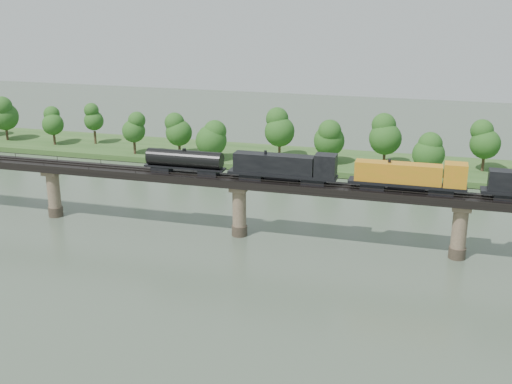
# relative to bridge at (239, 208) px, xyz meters

# --- Properties ---
(ground) EXTENTS (400.00, 400.00, 0.00)m
(ground) POSITION_rel_bridge_xyz_m (0.00, -30.00, -5.46)
(ground) COLOR #3A4939
(ground) RESTS_ON ground
(far_bank) EXTENTS (300.00, 24.00, 1.60)m
(far_bank) POSITION_rel_bridge_xyz_m (0.00, 55.00, -4.66)
(far_bank) COLOR #2D4F1F
(far_bank) RESTS_ON ground
(bridge) EXTENTS (236.00, 30.00, 11.50)m
(bridge) POSITION_rel_bridge_xyz_m (0.00, 0.00, 0.00)
(bridge) COLOR #473A2D
(bridge) RESTS_ON ground
(bridge_superstructure) EXTENTS (220.00, 4.90, 0.75)m
(bridge_superstructure) POSITION_rel_bridge_xyz_m (0.00, 0.00, 6.33)
(bridge_superstructure) COLOR black
(bridge_superstructure) RESTS_ON bridge
(far_treeline) EXTENTS (289.06, 17.54, 13.60)m
(far_treeline) POSITION_rel_bridge_xyz_m (-8.21, 50.52, 3.37)
(far_treeline) COLOR #382619
(far_treeline) RESTS_ON far_bank
(freight_train) EXTENTS (81.55, 3.18, 5.61)m
(freight_train) POSITION_rel_bridge_xyz_m (23.28, -0.00, 8.72)
(freight_train) COLOR black
(freight_train) RESTS_ON bridge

